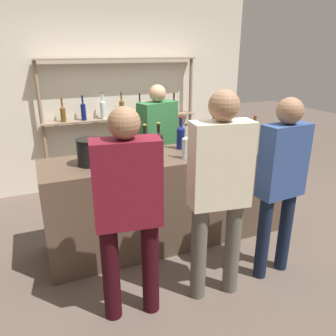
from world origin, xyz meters
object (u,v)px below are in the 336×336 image
Objects in this scene: counter_bottle_5 at (186,146)px; counter_bottle_4 at (159,144)px; counter_bottle_2 at (181,136)px; ice_bucket at (90,152)px; counter_bottle_1 at (145,146)px; wine_glass at (159,138)px; counter_bottle_3 at (254,134)px; customer_center at (220,184)px; counter_bottle_0 at (213,132)px; customer_right at (282,176)px; customer_left at (128,204)px; server_behind_counter at (158,139)px.

counter_bottle_4 is at bearing 159.21° from counter_bottle_5.
counter_bottle_2 is 1.41× the size of ice_bucket.
counter_bottle_2 is 0.41m from counter_bottle_4.
wine_glass is (0.25, 0.29, -0.01)m from counter_bottle_1.
wine_glass is 0.81m from ice_bucket.
counter_bottle_3 is 0.92× the size of counter_bottle_4.
customer_center is (0.30, -0.89, -0.10)m from counter_bottle_1.
counter_bottle_5 reaches higher than wine_glass.
counter_bottle_2 is 1.05× the size of counter_bottle_3.
counter_bottle_3 is (0.36, -0.26, 0.01)m from counter_bottle_0.
counter_bottle_0 is 1.00× the size of counter_bottle_3.
counter_bottle_1 is at bearing 26.49° from customer_center.
customer_center is at bearing -78.74° from counter_bottle_4.
counter_bottle_1 is 2.09× the size of wine_glass.
counter_bottle_4 is 0.87m from customer_center.
counter_bottle_5 is at bearing -10.47° from ice_bucket.
counter_bottle_5 is at bearing -19.48° from counter_bottle_1.
customer_right is (0.93, -0.85, -0.15)m from counter_bottle_1.
customer_left is at bearing -116.41° from counter_bottle_1.
counter_bottle_4 reaches higher than counter_bottle_2.
customer_center reaches higher than ice_bucket.
wine_glass is at bearing 26.00° from customer_right.
counter_bottle_5 is at bearing -171.06° from counter_bottle_3.
counter_bottle_0 is 0.21× the size of server_behind_counter.
customer_right is at bearing -42.46° from counter_bottle_1.
counter_bottle_1 is 0.21× the size of customer_right.
ice_bucket is at bearing 15.15° from customer_left.
counter_bottle_0 is at bearing 9.87° from counter_bottle_2.
customer_center reaches higher than counter_bottle_0.
counter_bottle_2 is 0.20× the size of customer_center.
counter_bottle_3 is (1.26, 0.01, -0.00)m from counter_bottle_1.
counter_bottle_4 is 1.05× the size of counter_bottle_5.
counter_bottle_1 is 0.50m from counter_bottle_2.
ice_bucket is at bearing -67.98° from server_behind_counter.
counter_bottle_3 is at bearing -54.67° from customer_left.
ice_bucket is at bearing 173.62° from counter_bottle_4.
server_behind_counter is at bearing 62.20° from counter_bottle_1.
counter_bottle_4 is at bearing -145.60° from counter_bottle_2.
customer_center is (-0.97, -0.90, -0.10)m from counter_bottle_3.
counter_bottle_0 is at bearing 36.73° from counter_bottle_5.
server_behind_counter is at bearing 89.51° from counter_bottle_2.
counter_bottle_4 is 1.01m from server_behind_counter.
counter_bottle_0 is 0.19× the size of customer_center.
counter_bottle_0 is 0.84m from counter_bottle_4.
customer_right is at bearing -81.95° from customer_left.
ice_bucket reaches higher than wine_glass.
counter_bottle_0 is 1.44m from ice_bucket.
counter_bottle_5 is (-0.10, -0.32, -0.01)m from counter_bottle_2.
customer_right is (0.80, -0.81, -0.16)m from counter_bottle_4.
counter_bottle_5 is 1.39× the size of ice_bucket.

